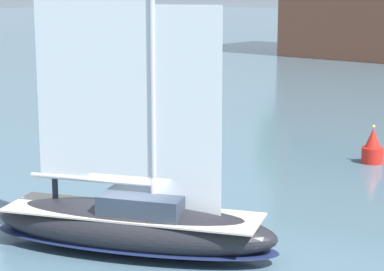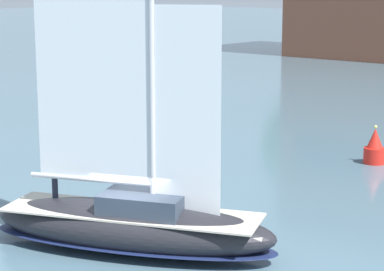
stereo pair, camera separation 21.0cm
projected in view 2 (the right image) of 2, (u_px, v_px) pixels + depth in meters
ground_plane at (132, 250)px, 24.34m from camera, size 400.00×400.00×0.00m
sailboat_main at (132, 219)px, 24.12m from camera, size 9.95×6.34×13.29m
channel_buoy at (375, 148)px, 35.90m from camera, size 1.03×1.03×1.88m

